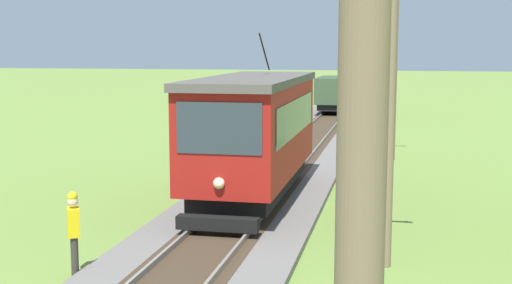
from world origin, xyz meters
The scene contains 7 objects.
red_tram centered at (0.00, 13.43, 2.19)m, with size 2.60×8.54×4.79m.
freight_car centered at (0.00, 40.53, 1.56)m, with size 2.40×5.20×2.31m.
utility_pole_foreground centered at (3.97, -2.90, 4.15)m, with size 1.40×0.33×8.10m.
utility_pole_near_tram centered at (3.97, 8.41, 3.69)m, with size 1.40×0.37×7.18m.
utility_pole_mid centered at (3.97, 22.54, 3.99)m, with size 1.40×0.24×7.79m.
gravel_pile centered at (-3.77, 38.53, 0.43)m, with size 3.02×3.02×0.85m, color #9E998E.
track_worker centered at (-2.26, 6.37, 0.98)m, with size 0.39×0.45×1.78m.
Camera 1 is at (4.13, -6.11, 4.69)m, focal length 47.92 mm.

